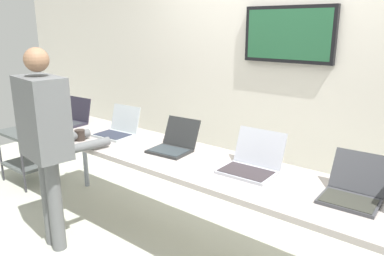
% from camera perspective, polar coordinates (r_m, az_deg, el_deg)
% --- Properties ---
extents(ground, '(8.00, 8.00, 0.04)m').
position_cam_1_polar(ground, '(3.17, 0.02, -18.78)').
color(ground, '#B3B6A6').
extents(back_wall, '(8.00, 0.11, 2.55)m').
position_cam_1_polar(back_wall, '(3.60, 11.56, 7.48)').
color(back_wall, silver).
rests_on(back_wall, ground).
extents(workbench, '(3.68, 0.70, 0.80)m').
position_cam_1_polar(workbench, '(2.81, 0.02, -5.65)').
color(workbench, '#AFA49F').
rests_on(workbench, ground).
extents(laptop_station_0, '(0.34, 0.32, 0.25)m').
position_cam_1_polar(laptop_station_0, '(3.95, -17.90, 1.46)').
color(laptop_station_0, '#23202C').
rests_on(laptop_station_0, workbench).
extents(laptop_station_1, '(0.35, 0.34, 0.25)m').
position_cam_1_polar(laptop_station_1, '(3.44, -11.27, -0.12)').
color(laptop_station_1, '#A8B1B5').
rests_on(laptop_station_1, workbench).
extents(laptop_station_2, '(0.34, 0.37, 0.24)m').
position_cam_1_polar(laptop_station_2, '(2.96, -2.77, -2.41)').
color(laptop_station_2, '#252627').
rests_on(laptop_station_2, workbench).
extents(laptop_station_3, '(0.37, 0.37, 0.26)m').
position_cam_1_polar(laptop_station_3, '(2.58, 9.16, -5.26)').
color(laptop_station_3, '#ABAEB9').
rests_on(laptop_station_3, workbench).
extents(laptop_station_4, '(0.33, 0.39, 0.24)m').
position_cam_1_polar(laptop_station_4, '(2.35, 23.44, -8.69)').
color(laptop_station_4, '#3C3C41').
rests_on(laptop_station_4, workbench).
extents(person, '(0.49, 0.63, 1.61)m').
position_cam_1_polar(person, '(3.05, -21.53, -0.62)').
color(person, '#5A5C5E').
rests_on(person, ground).
extents(coffee_mug, '(0.09, 0.09, 0.09)m').
position_cam_1_polar(coffee_mug, '(3.36, -16.81, -1.05)').
color(coffee_mug, '#2F2520').
rests_on(coffee_mug, workbench).
extents(storage_cart, '(0.56, 0.44, 0.61)m').
position_cam_1_polar(storage_cart, '(4.67, -23.92, -2.81)').
color(storage_cart, '#474D4C').
rests_on(storage_cart, ground).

